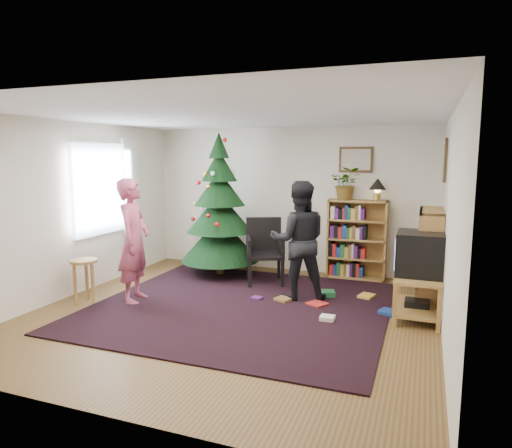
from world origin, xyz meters
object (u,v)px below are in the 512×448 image
(stool, at_px, (84,269))
(table_lamp, at_px, (378,186))
(crt_tv, at_px, (420,253))
(person_by_chair, at_px, (299,241))
(armchair, at_px, (267,248))
(person_standing, at_px, (134,241))
(tv_stand, at_px, (418,291))
(picture_right, at_px, (445,160))
(bookshelf_back, at_px, (357,238))
(potted_plant, at_px, (346,183))
(christmas_tree, at_px, (220,217))
(bookshelf_right, at_px, (429,256))
(picture_back, at_px, (356,160))

(stool, height_order, table_lamp, table_lamp)
(crt_tv, height_order, person_by_chair, person_by_chair)
(armchair, distance_m, stool, 2.75)
(person_standing, bearing_deg, tv_stand, -93.09)
(person_standing, xyz_separation_m, person_by_chair, (2.09, 0.90, -0.02))
(picture_right, distance_m, armchair, 2.91)
(bookshelf_back, bearing_deg, stool, -141.44)
(bookshelf_back, height_order, person_by_chair, person_by_chair)
(bookshelf_back, xyz_separation_m, crt_tv, (0.99, -1.62, 0.15))
(bookshelf_back, relative_size, tv_stand, 1.32)
(stool, bearing_deg, bookshelf_back, 38.56)
(crt_tv, xyz_separation_m, potted_plant, (-1.19, 1.62, 0.75))
(tv_stand, bearing_deg, picture_right, 76.13)
(tv_stand, xyz_separation_m, armchair, (-2.30, 0.87, 0.23))
(person_by_chair, bearing_deg, christmas_tree, -46.36)
(armchair, bearing_deg, person_standing, -155.79)
(person_by_chair, bearing_deg, crt_tv, 153.58)
(crt_tv, distance_m, person_by_chair, 1.61)
(bookshelf_right, height_order, table_lamp, table_lamp)
(tv_stand, bearing_deg, potted_plant, 126.40)
(person_by_chair, relative_size, potted_plant, 3.15)
(bookshelf_back, bearing_deg, christmas_tree, -164.34)
(bookshelf_right, xyz_separation_m, armchair, (-2.42, 0.29, -0.11))
(christmas_tree, xyz_separation_m, crt_tv, (3.19, -1.01, -0.18))
(armchair, bearing_deg, person_by_chair, -68.08)
(picture_back, bearing_deg, picture_right, -28.69)
(potted_plant, bearing_deg, crt_tv, -53.66)
(picture_right, xyz_separation_m, bookshelf_right, (-0.14, -0.45, -1.29))
(bookshelf_back, distance_m, stool, 4.23)
(bookshelf_back, xyz_separation_m, table_lamp, (0.30, 0.00, 0.88))
(bookshelf_back, height_order, crt_tv, bookshelf_back)
(person_by_chair, bearing_deg, tv_stand, 153.59)
(person_by_chair, distance_m, table_lamp, 1.83)
(christmas_tree, relative_size, bookshelf_right, 1.84)
(stool, relative_size, table_lamp, 1.69)
(potted_plant, bearing_deg, armchair, -145.49)
(picture_right, relative_size, person_by_chair, 0.36)
(christmas_tree, distance_m, potted_plant, 2.16)
(tv_stand, distance_m, potted_plant, 2.37)
(table_lamp, bearing_deg, armchair, -154.70)
(picture_back, bearing_deg, potted_plant, -133.15)
(picture_back, relative_size, person_by_chair, 0.33)
(bookshelf_back, relative_size, potted_plant, 2.44)
(person_standing, height_order, person_by_chair, person_standing)
(tv_stand, bearing_deg, person_standing, -169.16)
(christmas_tree, xyz_separation_m, armchair, (0.89, -0.14, -0.44))
(potted_plant, bearing_deg, picture_back, 46.85)
(picture_back, height_order, table_lamp, picture_back)
(bookshelf_back, relative_size, bookshelf_right, 1.00)
(person_by_chair, height_order, table_lamp, person_by_chair)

